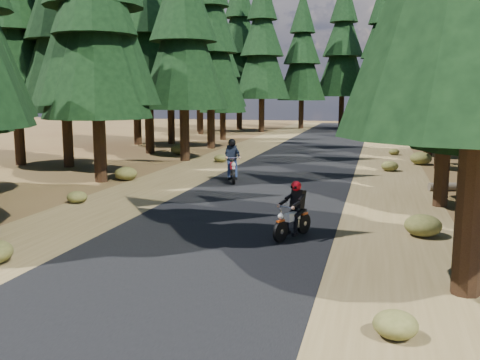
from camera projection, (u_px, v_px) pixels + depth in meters
The scene contains 8 objects.
ground at pixel (227, 227), 14.86m from camera, with size 120.00×120.00×0.00m, color #4E321B.
road at pixel (264, 195), 19.64m from camera, with size 6.00×100.00×0.01m, color black.
shoulder_l at pixel (148, 189), 20.77m from camera, with size 3.20×100.00×0.01m, color brown.
shoulder_r at pixel (394, 201), 18.50m from camera, with size 3.20×100.00×0.01m, color brown.
pine_forest at pixel (317, 26), 33.72m from camera, with size 34.59×55.08×16.32m.
understory_shrubs at pixel (291, 177), 21.90m from camera, with size 15.94×30.49×0.67m.
rider_lead at pixel (293, 219), 13.65m from camera, with size 1.14×1.70×1.47m.
rider_follow at pixel (232, 168), 22.40m from camera, with size 1.24×2.10×1.80m.
Camera 1 is at (3.97, -13.90, 3.67)m, focal length 40.00 mm.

